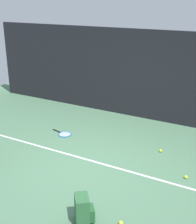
{
  "coord_description": "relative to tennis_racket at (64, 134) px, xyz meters",
  "views": [
    {
      "loc": [
        2.88,
        -4.72,
        3.18
      ],
      "look_at": [
        0.0,
        0.4,
        1.0
      ],
      "focal_mm": 49.92,
      "sensor_mm": 36.0,
      "label": 1
    }
  ],
  "objects": [
    {
      "name": "court_line",
      "position": [
        1.27,
        -0.8,
        -0.01
      ],
      "size": [
        9.0,
        0.05,
        0.0
      ],
      "primitive_type": "cube",
      "color": "white",
      "rests_on": "ground"
    },
    {
      "name": "tennis_ball_mid_court",
      "position": [
        3.12,
        -0.51,
        0.02
      ],
      "size": [
        0.07,
        0.07,
        0.07
      ],
      "primitive_type": "sphere",
      "color": "#CCE033",
      "rests_on": "ground"
    },
    {
      "name": "tennis_ball_by_fence",
      "position": [
        2.6,
        -2.24,
        0.02
      ],
      "size": [
        0.07,
        0.07,
        0.07
      ],
      "primitive_type": "sphere",
      "color": "#CCE033",
      "rests_on": "ground"
    },
    {
      "name": "tennis_racket",
      "position": [
        0.0,
        0.0,
        0.0
      ],
      "size": [
        0.64,
        0.39,
        0.03
      ],
      "rotation": [
        0.0,
        0.0,
        6.05
      ],
      "color": "black",
      "rests_on": "ground"
    },
    {
      "name": "back_fence",
      "position": [
        1.27,
        2.05,
        1.19
      ],
      "size": [
        10.0,
        0.1,
        2.41
      ],
      "primitive_type": "cube",
      "color": "black",
      "rests_on": "ground"
    },
    {
      "name": "backpack",
      "position": [
        2.08,
        -2.45,
        0.2
      ],
      "size": [
        0.38,
        0.38,
        0.44
      ],
      "rotation": [
        0.0,
        0.0,
        2.25
      ],
      "color": "#2D6038",
      "rests_on": "ground"
    },
    {
      "name": "ground_plane",
      "position": [
        1.27,
        -0.95,
        -0.01
      ],
      "size": [
        12.0,
        12.0,
        0.0
      ],
      "primitive_type": "plane",
      "color": "#4C7556"
    },
    {
      "name": "tennis_ball_near_player",
      "position": [
        2.37,
        0.27,
        0.02
      ],
      "size": [
        0.07,
        0.07,
        0.07
      ],
      "primitive_type": "sphere",
      "color": "#CCE033",
      "rests_on": "ground"
    }
  ]
}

